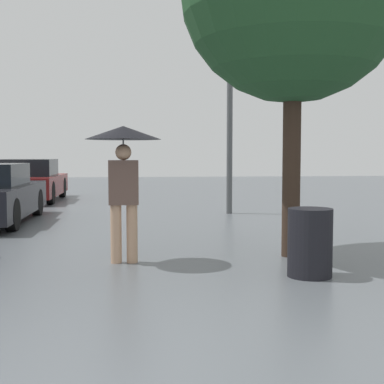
{
  "coord_description": "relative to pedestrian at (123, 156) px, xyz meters",
  "views": [
    {
      "loc": [
        -0.21,
        -2.75,
        1.38
      ],
      "look_at": [
        0.54,
        4.05,
        0.9
      ],
      "focal_mm": 50.0,
      "sensor_mm": 36.0,
      "label": 1
    }
  ],
  "objects": [
    {
      "name": "parked_car_farthest",
      "position": [
        -2.92,
        9.48,
        -0.79
      ],
      "size": [
        1.7,
        4.0,
        1.24
      ],
      "color": "maroon",
      "rests_on": "ground_plane"
    },
    {
      "name": "trash_bin",
      "position": [
        2.1,
        -1.01,
        -0.98
      ],
      "size": [
        0.5,
        0.5,
        0.78
      ],
      "color": "black",
      "rests_on": "ground_plane"
    },
    {
      "name": "street_lamp",
      "position": [
        2.36,
        5.5,
        0.94
      ],
      "size": [
        0.29,
        0.29,
        3.81
      ],
      "color": "#515456",
      "rests_on": "ground_plane"
    },
    {
      "name": "pedestrian",
      "position": [
        0.0,
        0.0,
        0.0
      ],
      "size": [
        0.96,
        0.96,
        1.74
      ],
      "color": "tan",
      "rests_on": "ground_plane"
    }
  ]
}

